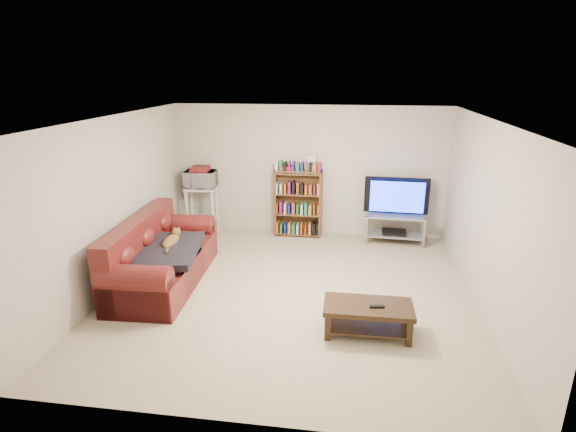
% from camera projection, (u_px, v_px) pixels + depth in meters
% --- Properties ---
extents(floor, '(5.00, 5.00, 0.00)m').
position_uv_depth(floor, '(291.00, 292.00, 6.32)').
color(floor, '#BBAC8B').
rests_on(floor, ground).
extents(ceiling, '(5.00, 5.00, 0.00)m').
position_uv_depth(ceiling, '(291.00, 119.00, 5.58)').
color(ceiling, white).
rests_on(ceiling, ground).
extents(wall_back, '(5.00, 0.00, 5.00)m').
position_uv_depth(wall_back, '(309.00, 171.00, 8.31)').
color(wall_back, beige).
rests_on(wall_back, ground).
extents(wall_front, '(5.00, 0.00, 5.00)m').
position_uv_depth(wall_front, '(250.00, 304.00, 3.60)').
color(wall_front, beige).
rests_on(wall_front, ground).
extents(wall_left, '(0.00, 5.00, 5.00)m').
position_uv_depth(wall_left, '(115.00, 204.00, 6.29)').
color(wall_left, beige).
rests_on(wall_left, ground).
extents(wall_right, '(0.00, 5.00, 5.00)m').
position_uv_depth(wall_right, '(489.00, 220.00, 5.62)').
color(wall_right, beige).
rests_on(wall_right, ground).
extents(sofa, '(1.07, 2.30, 0.97)m').
position_uv_depth(sofa, '(159.00, 261.00, 6.55)').
color(sofa, '#5C1817').
rests_on(sofa, floor).
extents(blanket, '(1.01, 1.23, 0.19)m').
position_uv_depth(blanket, '(166.00, 251.00, 6.31)').
color(blanket, black).
rests_on(blanket, sofa).
extents(cat, '(0.27, 0.63, 0.19)m').
position_uv_depth(cat, '(171.00, 242.00, 6.49)').
color(cat, brown).
rests_on(cat, sofa).
extents(coffee_table, '(1.04, 0.52, 0.38)m').
position_uv_depth(coffee_table, '(368.00, 313.00, 5.27)').
color(coffee_table, black).
rests_on(coffee_table, floor).
extents(remote, '(0.18, 0.07, 0.02)m').
position_uv_depth(remote, '(377.00, 306.00, 5.17)').
color(remote, black).
rests_on(remote, coffee_table).
extents(tv_stand, '(1.07, 0.52, 0.53)m').
position_uv_depth(tv_stand, '(395.00, 223.00, 8.07)').
color(tv_stand, '#999EA3').
rests_on(tv_stand, floor).
extents(television, '(1.14, 0.20, 0.65)m').
position_uv_depth(television, '(397.00, 197.00, 7.91)').
color(television, black).
rests_on(television, tv_stand).
extents(dvd_player, '(0.43, 0.31, 0.06)m').
position_uv_depth(dvd_player, '(394.00, 232.00, 8.12)').
color(dvd_player, black).
rests_on(dvd_player, tv_stand).
extents(bookshelf, '(0.87, 0.27, 1.26)m').
position_uv_depth(bookshelf, '(298.00, 202.00, 8.31)').
color(bookshelf, brown).
rests_on(bookshelf, floor).
extents(shelf_clutter, '(0.64, 0.19, 0.28)m').
position_uv_depth(shelf_clutter, '(304.00, 164.00, 8.09)').
color(shelf_clutter, silver).
rests_on(shelf_clutter, bookshelf).
extents(microwave_stand, '(0.59, 0.45, 0.91)m').
position_uv_depth(microwave_stand, '(202.00, 204.00, 8.44)').
color(microwave_stand, silver).
rests_on(microwave_stand, floor).
extents(microwave, '(0.58, 0.41, 0.31)m').
position_uv_depth(microwave, '(201.00, 179.00, 8.29)').
color(microwave, silver).
rests_on(microwave, microwave_stand).
extents(game_boxes, '(0.35, 0.31, 0.05)m').
position_uv_depth(game_boxes, '(200.00, 170.00, 8.23)').
color(game_boxes, maroon).
rests_on(game_boxes, microwave).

